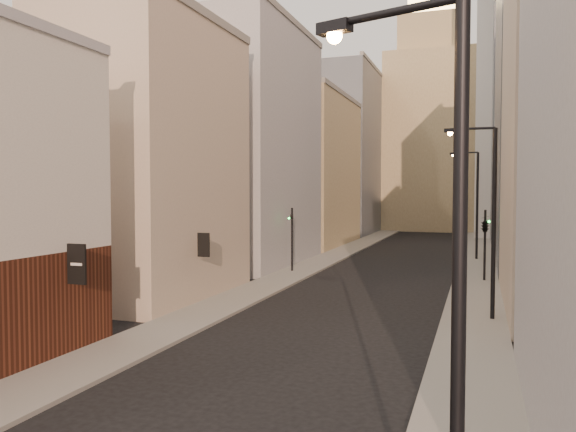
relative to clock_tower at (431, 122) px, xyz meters
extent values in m
cube|color=gray|center=(-5.50, -37.00, -17.56)|extent=(3.00, 140.00, 0.15)
cube|color=gray|center=(7.50, -37.00, -17.56)|extent=(3.00, 140.00, 0.15)
cube|color=black|center=(-6.30, -78.00, -14.03)|extent=(0.80, 0.08, 1.50)
cube|color=black|center=(-6.30, -68.00, -14.23)|extent=(0.70, 0.08, 1.30)
cube|color=tan|center=(-11.00, -66.00, -9.63)|extent=(8.00, 12.00, 16.00)
cube|color=#97969B|center=(-11.00, -50.00, -7.63)|extent=(8.00, 16.00, 20.00)
cube|color=tan|center=(-11.00, -32.00, -9.13)|extent=(8.00, 18.00, 17.00)
cube|color=gray|center=(-11.00, -12.00, -5.63)|extent=(8.00, 20.00, 24.00)
cube|color=gray|center=(13.00, -42.00, -4.63)|extent=(8.00, 20.00, 26.00)
cube|color=gray|center=(19.00, -14.00, 7.37)|extent=(20.00, 22.00, 50.00)
cube|color=tan|center=(0.00, 0.00, -3.63)|extent=(14.00, 14.00, 28.00)
cube|color=tan|center=(0.00, 0.00, 13.37)|extent=(10.00, 10.00, 6.00)
cylinder|color=#FFCC72|center=(0.00, 0.00, 18.87)|extent=(8.00, 8.00, 5.00)
cube|color=silver|center=(11.00, -14.00, -0.63)|extent=(8.00, 8.00, 34.00)
cylinder|color=black|center=(7.45, -87.17, -13.24)|extent=(0.20, 0.20, 8.78)
cylinder|color=black|center=(6.52, -86.87, -8.85)|extent=(1.90, 0.70, 0.12)
cube|color=black|center=(5.59, -86.58, -8.90)|extent=(0.58, 0.37, 0.18)
sphere|color=#FF973F|center=(5.59, -86.58, -9.02)|extent=(0.23, 0.23, 0.23)
cylinder|color=black|center=(8.34, -66.38, -12.99)|extent=(0.21, 0.21, 9.28)
cylinder|color=black|center=(7.31, -66.39, -8.35)|extent=(2.06, 0.16, 0.12)
cube|color=black|center=(6.28, -66.41, -8.40)|extent=(0.57, 0.24, 0.19)
sphere|color=#FF973F|center=(6.28, -66.41, -8.54)|extent=(0.25, 0.25, 0.25)
cylinder|color=black|center=(7.47, -41.43, -12.74)|extent=(0.22, 0.22, 9.78)
cylinder|color=black|center=(6.39, -41.26, -7.86)|extent=(2.17, 0.46, 0.13)
cube|color=black|center=(5.32, -41.09, -7.91)|extent=(0.63, 0.33, 0.20)
sphere|color=#FF973F|center=(5.32, -41.09, -8.05)|extent=(0.26, 0.26, 0.26)
cylinder|color=black|center=(-5.94, -54.12, -15.13)|extent=(0.16, 0.16, 5.00)
imported|color=black|center=(-5.94, -54.12, -13.43)|extent=(0.52, 0.52, 1.30)
sphere|color=#19E533|center=(-6.19, -54.12, -13.43)|extent=(0.16, 0.16, 0.16)
cylinder|color=black|center=(8.06, -54.16, -15.13)|extent=(0.16, 0.16, 5.00)
imported|color=black|center=(8.06, -54.16, -13.43)|extent=(0.74, 0.74, 1.50)
sphere|color=#19E533|center=(8.31, -54.16, -13.43)|extent=(0.16, 0.16, 0.16)
camera|label=1|loc=(7.70, -94.87, -11.35)|focal=35.00mm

